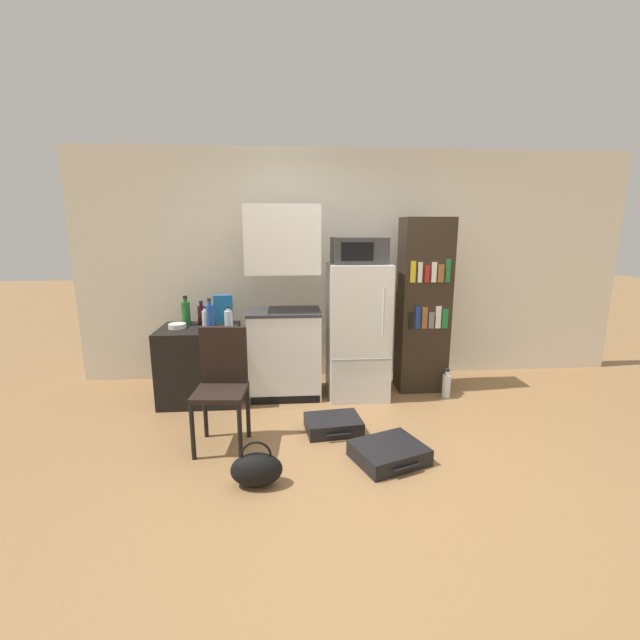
# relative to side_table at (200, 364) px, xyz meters

# --- Properties ---
(ground_plane) EXTENTS (24.00, 24.00, 0.00)m
(ground_plane) POSITION_rel_side_table_xyz_m (1.53, -1.29, -0.38)
(ground_plane) COLOR olive
(wall_back) EXTENTS (6.40, 0.10, 2.62)m
(wall_back) POSITION_rel_side_table_xyz_m (1.73, 0.71, 0.93)
(wall_back) COLOR silver
(wall_back) RESTS_ON ground_plane
(side_table) EXTENTS (0.78, 0.63, 0.77)m
(side_table) POSITION_rel_side_table_xyz_m (0.00, 0.00, 0.00)
(side_table) COLOR black
(side_table) RESTS_ON ground_plane
(kitchen_hutch) EXTENTS (0.75, 0.52, 1.98)m
(kitchen_hutch) POSITION_rel_side_table_xyz_m (0.87, 0.06, 0.53)
(kitchen_hutch) COLOR white
(kitchen_hutch) RESTS_ON ground_plane
(refrigerator) EXTENTS (0.61, 0.62, 1.40)m
(refrigerator) POSITION_rel_side_table_xyz_m (1.63, 0.02, 0.32)
(refrigerator) COLOR silver
(refrigerator) RESTS_ON ground_plane
(microwave) EXTENTS (0.54, 0.41, 0.26)m
(microwave) POSITION_rel_side_table_xyz_m (1.63, 0.02, 1.15)
(microwave) COLOR #333333
(microwave) RESTS_ON refrigerator
(bookshelf) EXTENTS (0.52, 0.36, 1.86)m
(bookshelf) POSITION_rel_side_table_xyz_m (2.36, 0.14, 0.55)
(bookshelf) COLOR #2D2319
(bookshelf) RESTS_ON ground_plane
(bottle_wine_dark) EXTENTS (0.08, 0.08, 0.25)m
(bottle_wine_dark) POSITION_rel_side_table_xyz_m (0.01, 0.16, 0.49)
(bottle_wine_dark) COLOR black
(bottle_wine_dark) RESTS_ON side_table
(bottle_clear_short) EXTENTS (0.08, 0.08, 0.22)m
(bottle_clear_short) POSITION_rel_side_table_xyz_m (0.31, -0.02, 0.48)
(bottle_clear_short) COLOR silver
(bottle_clear_short) RESTS_ON side_table
(bottle_amber_beer) EXTENTS (0.07, 0.07, 0.15)m
(bottle_amber_beer) POSITION_rel_side_table_xyz_m (-0.18, 0.25, 0.45)
(bottle_amber_beer) COLOR brown
(bottle_amber_beer) RESTS_ON side_table
(bottle_milk_white) EXTENTS (0.06, 0.06, 0.20)m
(bottle_milk_white) POSITION_rel_side_table_xyz_m (0.06, 0.08, 0.47)
(bottle_milk_white) COLOR white
(bottle_milk_white) RESTS_ON side_table
(bottle_green_tall) EXTENTS (0.09, 0.09, 0.31)m
(bottle_green_tall) POSITION_rel_side_table_xyz_m (-0.14, 0.13, 0.51)
(bottle_green_tall) COLOR #1E6028
(bottle_green_tall) RESTS_ON side_table
(bottle_blue_soda) EXTENTS (0.07, 0.07, 0.32)m
(bottle_blue_soda) POSITION_rel_side_table_xyz_m (0.15, -0.12, 0.52)
(bottle_blue_soda) COLOR #1E47A3
(bottle_blue_soda) RESTS_ON side_table
(bowl) EXTENTS (0.17, 0.17, 0.05)m
(bowl) POSITION_rel_side_table_xyz_m (-0.20, -0.01, 0.41)
(bowl) COLOR silver
(bowl) RESTS_ON side_table
(cereal_box) EXTENTS (0.19, 0.07, 0.30)m
(cereal_box) POSITION_rel_side_table_xyz_m (0.23, 0.20, 0.53)
(cereal_box) COLOR #1E66A8
(cereal_box) RESTS_ON side_table
(chair) EXTENTS (0.43, 0.44, 0.97)m
(chair) POSITION_rel_side_table_xyz_m (0.37, -0.95, 0.19)
(chair) COLOR black
(chair) RESTS_ON ground_plane
(suitcase_large_flat) EXTENTS (0.51, 0.42, 0.13)m
(suitcase_large_flat) POSITION_rel_side_table_xyz_m (1.29, -0.83, -0.32)
(suitcase_large_flat) COLOR black
(suitcase_large_flat) RESTS_ON ground_plane
(suitcase_small_flat) EXTENTS (0.63, 0.58, 0.13)m
(suitcase_small_flat) POSITION_rel_side_table_xyz_m (1.67, -1.34, -0.32)
(suitcase_small_flat) COLOR black
(suitcase_small_flat) RESTS_ON ground_plane
(handbag) EXTENTS (0.36, 0.20, 0.33)m
(handbag) POSITION_rel_side_table_xyz_m (0.67, -1.59, -0.26)
(handbag) COLOR black
(handbag) RESTS_ON ground_plane
(water_bottle_front) EXTENTS (0.09, 0.09, 0.31)m
(water_bottle_front) POSITION_rel_side_table_xyz_m (2.57, -0.15, -0.25)
(water_bottle_front) COLOR silver
(water_bottle_front) RESTS_ON ground_plane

